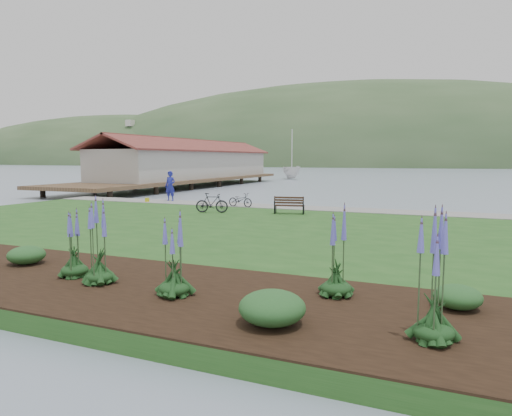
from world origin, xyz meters
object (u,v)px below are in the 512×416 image
(bicycle_a, at_px, (240,200))
(sailboat, at_px, (292,179))
(person, at_px, (170,183))
(park_bench, at_px, (289,205))

(bicycle_a, relative_size, sailboat, 0.06)
(sailboat, bearing_deg, bicycle_a, -111.17)
(person, height_order, bicycle_a, person)
(park_bench, height_order, sailboat, sailboat)
(bicycle_a, bearing_deg, sailboat, 23.06)
(park_bench, height_order, bicycle_a, park_bench)
(park_bench, relative_size, sailboat, 0.07)
(person, bearing_deg, bicycle_a, -15.43)
(park_bench, distance_m, person, 10.08)
(person, height_order, sailboat, sailboat)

